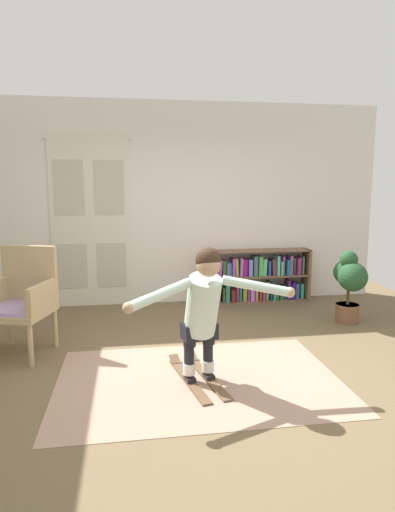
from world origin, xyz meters
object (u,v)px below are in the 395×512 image
(potted_plant, at_px, (349,281))
(person_skier, at_px, (204,304))
(skis_pair, at_px, (197,377))
(bookshelf, at_px, (256,278))
(wicker_chair, at_px, (21,298))

(potted_plant, height_order, person_skier, person_skier)
(potted_plant, bearing_deg, skis_pair, -148.28)
(skis_pair, height_order, person_skier, person_skier)
(person_skier, bearing_deg, bookshelf, 64.76)
(skis_pair, bearing_deg, wicker_chair, 151.41)
(person_skier, bearing_deg, wicker_chair, 148.06)
(bookshelf, relative_size, wicker_chair, 1.42)
(bookshelf, relative_size, potted_plant, 1.68)
(potted_plant, xyz_separation_m, person_skier, (-2.09, -1.46, 0.19))
(wicker_chair, distance_m, potted_plant, 3.83)
(bookshelf, height_order, wicker_chair, wicker_chair)
(wicker_chair, xyz_separation_m, person_skier, (1.72, -1.07, 0.16))
(wicker_chair, bearing_deg, skis_pair, -28.59)
(bookshelf, xyz_separation_m, person_skier, (-1.25, -2.66, 0.38))
(wicker_chair, distance_m, person_skier, 2.03)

